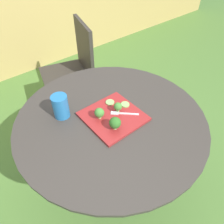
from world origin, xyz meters
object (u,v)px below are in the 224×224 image
at_px(patio_chair, 75,65).
at_px(salad_plate, 113,116).
at_px(fork, 122,113).
at_px(drinking_glass, 61,107).

height_order(patio_chair, salad_plate, patio_chair).
bearing_deg(fork, drinking_glass, 140.50).
xyz_separation_m(drinking_glass, fork, (0.25, -0.21, -0.04)).
height_order(patio_chair, fork, patio_chair).
distance_m(patio_chair, drinking_glass, 0.95).
xyz_separation_m(salad_plate, fork, (0.05, -0.02, 0.01)).
relative_size(patio_chair, salad_plate, 3.06).
xyz_separation_m(patio_chair, drinking_glass, (-0.51, -0.74, 0.28)).
bearing_deg(fork, salad_plate, 156.38).
bearing_deg(drinking_glass, fork, -39.50).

